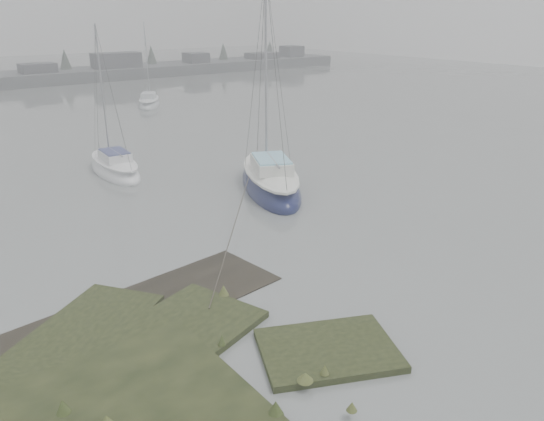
# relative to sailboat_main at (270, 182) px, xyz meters

# --- Properties ---
(ground) EXTENTS (160.00, 160.00, 0.00)m
(ground) POSITION_rel_sailboat_main_xyz_m (-7.64, 18.66, -0.34)
(ground) COLOR slate
(ground) RESTS_ON ground
(far_shoreline) EXTENTS (60.00, 8.00, 4.15)m
(far_shoreline) POSITION_rel_sailboat_main_xyz_m (19.20, 50.55, 0.51)
(far_shoreline) COLOR #4C4F51
(far_shoreline) RESTS_ON ground
(sailboat_main) EXTENTS (5.74, 8.17, 11.05)m
(sailboat_main) POSITION_rel_sailboat_main_xyz_m (0.00, 0.00, 0.00)
(sailboat_main) COLOR #0E133C
(sailboat_main) RESTS_ON ground
(sailboat_white) EXTENTS (2.37, 6.10, 8.44)m
(sailboat_white) POSITION_rel_sailboat_main_xyz_m (-5.11, 7.48, -0.08)
(sailboat_white) COLOR white
(sailboat_white) RESTS_ON ground
(sailboat_far_b) EXTENTS (4.57, 5.89, 8.10)m
(sailboat_far_b) POSITION_rel_sailboat_main_xyz_m (6.13, 26.91, -0.09)
(sailboat_far_b) COLOR silver
(sailboat_far_b) RESTS_ON ground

